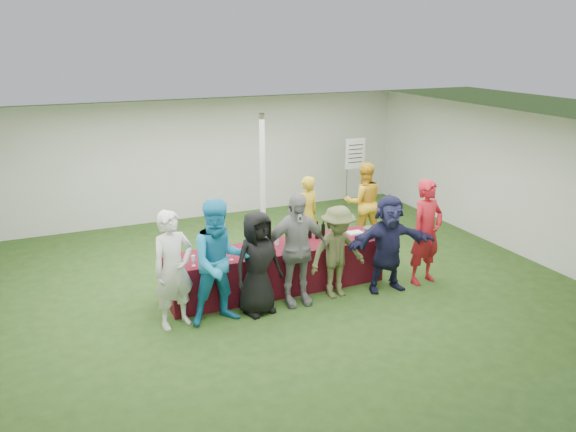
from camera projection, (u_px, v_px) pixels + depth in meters
name	position (u px, v px, depth m)	size (l,w,h in m)	color
ground	(262.00, 282.00, 9.62)	(60.00, 60.00, 0.00)	#284719
tent	(263.00, 186.00, 10.44)	(10.00, 10.00, 10.00)	white
serving_table	(277.00, 268.00, 9.23)	(3.60, 0.80, 0.75)	#57131E
wine_bottles	(307.00, 232.00, 9.42)	(0.73, 0.15, 0.32)	black
wine_glasses	(227.00, 254.00, 8.50)	(1.16, 0.12, 0.16)	silver
water_bottle	(277.00, 239.00, 9.17)	(0.07, 0.07, 0.23)	silver
bar_towel	(355.00, 233.00, 9.72)	(0.25, 0.18, 0.03)	white
dump_bucket	(370.00, 232.00, 9.51)	(0.23, 0.23, 0.18)	slate
wine_list_sign	(355.00, 159.00, 12.91)	(0.50, 0.03, 1.80)	slate
staff_pourer	(306.00, 215.00, 10.72)	(0.55, 0.36, 1.52)	gold
staff_back	(363.00, 202.00, 11.34)	(0.80, 0.62, 1.64)	gold
customer_0	(173.00, 270.00, 7.92)	(0.63, 0.42, 1.74)	silver
customer_1	(220.00, 262.00, 8.01)	(0.91, 0.71, 1.86)	#1B83B8
customer_2	(258.00, 263.00, 8.33)	(0.78, 0.51, 1.60)	black
customer_3	(296.00, 250.00, 8.58)	(1.05, 0.44, 1.80)	gray
customer_4	(337.00, 252.00, 8.87)	(0.98, 0.56, 1.51)	#4F522E
customer_5	(388.00, 244.00, 9.09)	(1.50, 0.48, 1.62)	#1A1B3C
customer_6	(426.00, 232.00, 9.36)	(0.65, 0.43, 1.79)	#AB1620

